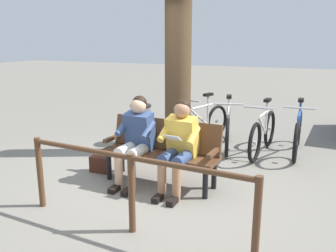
% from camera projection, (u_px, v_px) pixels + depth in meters
% --- Properties ---
extents(ground_plane, '(40.00, 40.00, 0.00)m').
position_uv_depth(ground_plane, '(158.00, 189.00, 4.79)').
color(ground_plane, slate).
extents(bench, '(1.63, 0.59, 0.87)m').
position_uv_depth(bench, '(162.00, 147.00, 4.91)').
color(bench, '#51331E').
rests_on(bench, ground).
extents(person_reading, '(0.51, 0.78, 1.20)m').
position_uv_depth(person_reading, '(179.00, 142.00, 4.59)').
color(person_reading, gold).
rests_on(person_reading, ground).
extents(person_companion, '(0.51, 0.78, 1.20)m').
position_uv_depth(person_companion, '(136.00, 136.00, 4.86)').
color(person_companion, '#334772').
rests_on(person_companion, ground).
extents(handbag, '(0.30, 0.14, 0.24)m').
position_uv_depth(handbag, '(100.00, 164.00, 5.35)').
color(handbag, '#3F1E14').
rests_on(handbag, ground).
extents(tree_trunk, '(0.44, 0.44, 3.13)m').
position_uv_depth(tree_trunk, '(178.00, 62.00, 5.95)').
color(tree_trunk, '#4C3823').
rests_on(tree_trunk, ground).
extents(litter_bin, '(0.39, 0.39, 0.75)m').
position_uv_depth(litter_bin, '(141.00, 124.00, 6.68)').
color(litter_bin, slate).
rests_on(litter_bin, ground).
extents(bicycle_blue, '(0.48, 1.68, 0.94)m').
position_uv_depth(bicycle_blue, '(298.00, 134.00, 6.13)').
color(bicycle_blue, black).
rests_on(bicycle_blue, ground).
extents(bicycle_green, '(0.48, 1.68, 0.94)m').
position_uv_depth(bicycle_green, '(263.00, 133.00, 6.14)').
color(bicycle_green, black).
rests_on(bicycle_green, ground).
extents(bicycle_red, '(0.52, 1.66, 0.94)m').
position_uv_depth(bicycle_red, '(228.00, 128.00, 6.47)').
color(bicycle_red, black).
rests_on(bicycle_red, ground).
extents(bicycle_purple, '(0.68, 1.60, 0.94)m').
position_uv_depth(bicycle_purple, '(202.00, 125.00, 6.74)').
color(bicycle_purple, black).
rests_on(bicycle_purple, ground).
extents(railing_fence, '(2.60, 0.30, 0.85)m').
position_uv_depth(railing_fence, '(131.00, 180.00, 3.61)').
color(railing_fence, '#51331E').
rests_on(railing_fence, ground).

